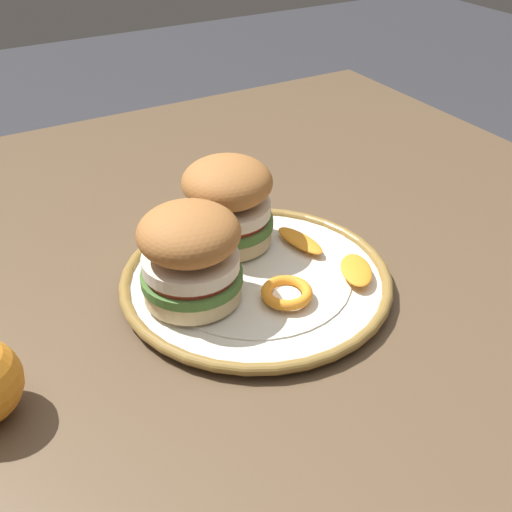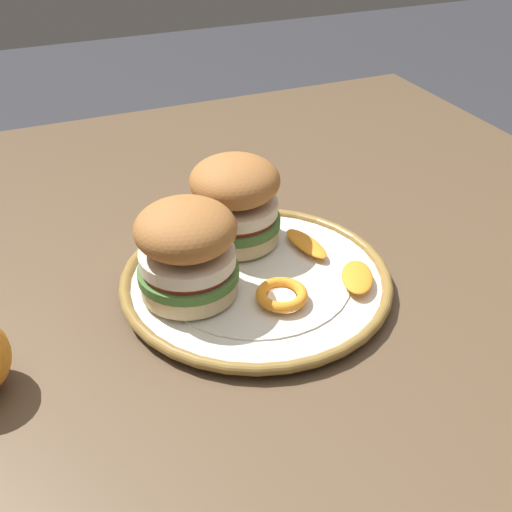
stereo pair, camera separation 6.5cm
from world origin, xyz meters
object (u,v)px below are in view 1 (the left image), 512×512
object	(u,v)px
dining_table	(280,375)
sandwich_half_left	(190,253)
sandwich_half_right	(228,201)
dinner_plate	(256,280)

from	to	relation	value
dining_table	sandwich_half_left	distance (m)	0.19
sandwich_half_right	dining_table	bearing A→B (deg)	-0.22
dinner_plate	sandwich_half_left	size ratio (longest dim) A/B	2.05
dining_table	sandwich_half_right	bearing A→B (deg)	179.78
sandwich_half_right	dinner_plate	bearing A→B (deg)	-5.16
dinner_plate	sandwich_half_left	world-z (taller)	sandwich_half_left
dinner_plate	dining_table	bearing A→B (deg)	8.19
sandwich_half_right	sandwich_half_left	bearing A→B (deg)	-47.20
sandwich_half_left	sandwich_half_right	distance (m)	0.11
dinner_plate	sandwich_half_left	distance (m)	0.09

